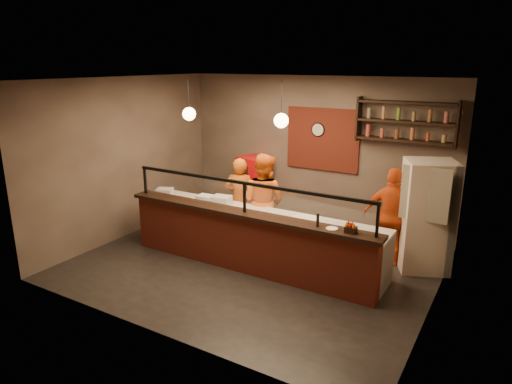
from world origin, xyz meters
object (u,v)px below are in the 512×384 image
Objects in this scene: cook_mid at (263,201)px; red_cooler at (254,188)px; pepper_mill at (318,220)px; cook_left at (240,198)px; pizza_dough at (304,219)px; wall_clock at (318,130)px; condiment_caddy at (351,230)px; fridge at (427,216)px; cook_right at (392,217)px.

red_cooler is (-1.01, 1.35, -0.21)m from cook_mid.
red_cooler is 6.90× the size of pepper_mill.
red_cooler is at bearing 136.51° from pepper_mill.
cook_left is 1.83m from pizza_dough.
wall_clock is at bearing 108.16° from pizza_dough.
cook_mid is at bearing 141.80° from cook_left.
red_cooler is (-0.38, 1.19, -0.12)m from cook_left.
cook_left reaches higher than condiment_caddy.
pizza_dough is at bearing 158.52° from cook_mid.
cook_mid is 11.17× the size of condiment_caddy.
condiment_caddy is at bearing 1.74° from pepper_mill.
fridge is (3.50, 0.40, 0.12)m from cook_left.
pepper_mill is at bearing 148.21° from cook_mid.
pizza_dough is at bearing 134.36° from cook_left.
pizza_dough is (1.71, -0.65, 0.08)m from cook_left.
condiment_caddy is (1.74, -2.76, -0.99)m from wall_clock.
cook_right is 1.79m from pepper_mill.
cook_left is at bearing 2.25° from cook_right.
cook_left is 0.66m from cook_mid.
cook_left reaches higher than red_cooler.
fridge reaches higher than pizza_dough.
pepper_mill is (2.60, -2.47, 0.45)m from red_cooler.
wall_clock is at bearing 113.69° from pepper_mill.
cook_left is 0.87× the size of fridge.
wall_clock reaches higher than cook_right.
cook_mid reaches higher than pepper_mill.
cook_left is 8.02× the size of pepper_mill.
wall_clock is 2.57m from pizza_dough.
condiment_caddy is (-0.76, -1.66, 0.15)m from fridge.
condiment_caddy is at bearing 130.58° from cook_left.
cook_mid is at bearing 155.05° from pizza_dough.
red_cooler is 3.62m from pepper_mill.
condiment_caddy is (1.03, -0.61, 0.20)m from pizza_dough.
fridge is at bearing 161.79° from cook_left.
fridge is 1.83m from condiment_caddy.
pepper_mill is at bearing -50.57° from pizza_dough.
pepper_mill is (2.22, -1.28, 0.33)m from cook_left.
fridge reaches higher than cook_left.
pizza_dough is (2.09, -1.85, 0.19)m from red_cooler.
cook_right is at bearing 65.53° from pepper_mill.
cook_mid is at bearing 166.81° from fridge.
cook_mid is 1.06× the size of cook_right.
fridge is 2.12m from pepper_mill.
fridge is at bearing 52.66° from pepper_mill.
cook_right is at bearing 1.26° from red_cooler.
red_cooler is at bearing -167.38° from wall_clock.
condiment_caddy is 0.80× the size of pepper_mill.
cook_left is 1.26m from red_cooler.
cook_left is at bearing -56.57° from red_cooler.
pizza_dough is (1.08, -0.50, -0.01)m from cook_mid.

